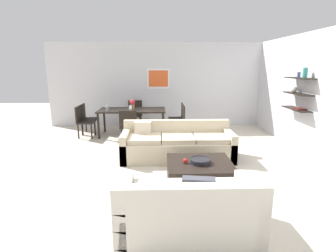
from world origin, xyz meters
TOP-DOWN VIEW (x-y plane):
  - ground_plane at (0.00, 0.00)m, footprint 18.00×18.00m
  - back_wall_unit at (0.29, 3.53)m, footprint 8.40×0.09m
  - right_wall_shelf_unit at (3.03, 0.60)m, footprint 0.34×8.20m
  - sofa_beige at (0.09, 0.34)m, footprint 2.37×0.90m
  - loveseat_white at (0.05, -2.27)m, footprint 1.64×0.90m
  - coffee_table at (0.39, -0.92)m, footprint 1.09×0.95m
  - decorative_bowl at (0.39, -0.96)m, footprint 0.35×0.35m
  - apple_on_coffee_table at (0.14, -0.96)m, footprint 0.08×0.08m
  - dining_table at (-1.08, 2.31)m, footprint 1.90×0.90m
  - dining_chair_left_far at (-2.44, 2.52)m, footprint 0.44×0.44m
  - dining_chair_foot at (-1.08, 1.46)m, footprint 0.44×0.44m
  - dining_chair_right_far at (0.27, 2.52)m, footprint 0.44×0.44m
  - dining_chair_head at (-1.08, 3.17)m, footprint 0.44×0.44m
  - dining_chair_left_near at (-2.44, 2.11)m, footprint 0.44×0.44m
  - dining_chair_right_near at (0.27, 2.11)m, footprint 0.44×0.44m
  - wine_glass_left_near at (-1.78, 2.20)m, footprint 0.07×0.07m
  - wine_glass_left_far at (-1.78, 2.43)m, footprint 0.06×0.06m
  - wine_glass_foot at (-1.08, 1.93)m, footprint 0.07×0.07m
  - wine_glass_head at (-1.08, 2.70)m, footprint 0.07×0.07m
  - centerpiece_vase at (-1.07, 2.34)m, footprint 0.16×0.16m

SIDE VIEW (x-z plane):
  - ground_plane at x=0.00m, z-range 0.00..0.00m
  - coffee_table at x=0.39m, z-range 0.00..0.38m
  - sofa_beige at x=0.09m, z-range -0.10..0.68m
  - loveseat_white at x=0.05m, z-range -0.10..0.68m
  - apple_on_coffee_table at x=0.14m, z-range 0.38..0.46m
  - decorative_bowl at x=0.39m, z-range 0.38..0.46m
  - dining_chair_left_far at x=-2.44m, z-range 0.06..0.94m
  - dining_chair_foot at x=-1.08m, z-range 0.06..0.94m
  - dining_chair_right_far at x=0.27m, z-range 0.06..0.94m
  - dining_chair_head at x=-1.08m, z-range 0.06..0.94m
  - dining_chair_left_near at x=-2.44m, z-range 0.06..0.94m
  - dining_chair_right_near at x=0.27m, z-range 0.06..0.94m
  - dining_table at x=-1.08m, z-range 0.31..1.06m
  - wine_glass_left_near at x=-1.78m, z-range 0.78..0.92m
  - wine_glass_foot at x=-1.08m, z-range 0.78..0.95m
  - wine_glass_left_far at x=-1.78m, z-range 0.78..0.95m
  - wine_glass_head at x=-1.08m, z-range 0.79..0.97m
  - centerpiece_vase at x=-1.07m, z-range 0.77..1.05m
  - right_wall_shelf_unit at x=3.03m, z-range 0.00..2.70m
  - back_wall_unit at x=0.29m, z-range 0.00..2.70m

